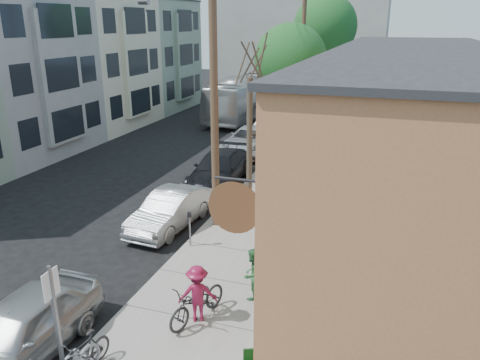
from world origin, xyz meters
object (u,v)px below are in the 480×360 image
(utility_pole_near, at_px, (212,83))
(tree_bare, at_px, (250,140))
(tree_leafy_mid, at_px, (291,60))
(cyclist, at_px, (197,293))
(parked_bike_a, at_px, (84,355))
(sign_post, at_px, (56,316))
(patron_green, at_px, (252,274))
(bus, at_px, (245,97))
(car_4, at_px, (277,121))
(patio_chair_a, at_px, (279,313))
(car_3, at_px, (250,141))
(parking_meter_far, at_px, (248,167))
(car_0, at_px, (20,330))
(tree_leafy_far, at_px, (325,26))
(car_1, at_px, (170,210))
(car_2, at_px, (219,169))
(parking_meter_near, at_px, (190,223))

(utility_pole_near, relative_size, tree_bare, 1.95)
(tree_leafy_mid, bearing_deg, tree_bare, -90.00)
(cyclist, distance_m, parked_bike_a, 3.00)
(sign_post, distance_m, patron_green, 5.26)
(patron_green, height_order, bus, bus)
(parked_bike_a, height_order, car_4, car_4)
(patio_chair_a, relative_size, car_3, 0.16)
(parking_meter_far, distance_m, car_0, 12.90)
(utility_pole_near, height_order, car_3, utility_pole_near)
(utility_pole_near, distance_m, tree_leafy_far, 22.75)
(parked_bike_a, bearing_deg, utility_pole_near, 99.57)
(utility_pole_near, bearing_deg, parked_bike_a, -88.70)
(car_1, distance_m, car_4, 16.65)
(tree_leafy_mid, bearing_deg, cyclist, -85.31)
(tree_leafy_mid, distance_m, car_0, 19.38)
(tree_leafy_far, bearing_deg, car_4, -106.97)
(car_2, relative_size, car_4, 1.04)
(sign_post, bearing_deg, parked_bike_a, 60.34)
(tree_leafy_mid, distance_m, parked_bike_a, 19.42)
(car_0, bearing_deg, parking_meter_far, 84.23)
(tree_leafy_mid, relative_size, bus, 0.62)
(parking_meter_near, distance_m, car_2, 6.81)
(car_3, bearing_deg, car_1, -89.17)
(sign_post, relative_size, utility_pole_near, 0.28)
(sign_post, height_order, cyclist, sign_post)
(car_4, relative_size, bus, 0.42)
(patron_green, height_order, car_2, patron_green)
(car_2, xyz_separation_m, car_4, (0.00, 11.44, 0.07))
(utility_pole_near, xyz_separation_m, patron_green, (2.77, -4.31, -4.52))
(cyclist, bearing_deg, utility_pole_near, -96.28)
(parking_meter_far, distance_m, parked_bike_a, 12.93)
(sign_post, bearing_deg, parking_meter_near, 90.86)
(parking_meter_far, relative_size, tree_leafy_far, 0.13)
(parking_meter_near, distance_m, patron_green, 3.75)
(sign_post, distance_m, tree_bare, 11.76)
(patio_chair_a, xyz_separation_m, car_1, (-5.39, 4.93, 0.11))
(car_2, bearing_deg, bus, 100.07)
(patron_green, height_order, car_0, patron_green)
(cyclist, relative_size, car_4, 0.31)
(parking_meter_far, height_order, patio_chair_a, parking_meter_far)
(cyclist, xyz_separation_m, car_4, (-3.34, 21.84, -0.09))
(sign_post, relative_size, cyclist, 1.84)
(patio_chair_a, distance_m, car_2, 11.48)
(tree_leafy_mid, relative_size, car_4, 1.45)
(car_0, bearing_deg, sign_post, -17.54)
(parked_bike_a, bearing_deg, car_2, 106.09)
(parking_meter_near, xyz_separation_m, car_1, (-1.45, 1.45, -0.29))
(tree_bare, xyz_separation_m, tree_leafy_mid, (0.00, 7.51, 2.66))
(patio_chair_a, relative_size, car_1, 0.21)
(tree_bare, height_order, cyclist, tree_bare)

